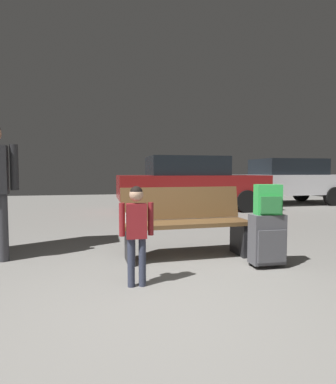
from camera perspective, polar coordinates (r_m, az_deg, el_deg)
ground_plane at (r=6.40m, az=-7.46°, el=-6.56°), size 18.00×18.00×0.10m
bench at (r=4.02m, az=3.15°, el=-5.55°), size 1.62×0.58×0.89m
suitcase at (r=3.77m, az=17.61°, el=-8.21°), size 0.38×0.23×0.60m
backpack_bright at (r=3.70m, az=17.73°, el=-1.38°), size 0.30×0.23×0.34m
child at (r=2.97m, az=-5.79°, el=-6.00°), size 0.32×0.20×0.95m
parked_car_side at (r=11.23m, az=20.35°, el=2.02°), size 4.13×1.86×1.51m
parked_car_near at (r=8.87m, az=3.95°, el=1.86°), size 4.11×1.81×1.51m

